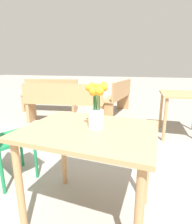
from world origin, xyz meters
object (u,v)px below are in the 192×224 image
Objects in this scene: table_back at (183,101)px; bench_far at (63,102)px; table_front at (89,143)px; bench_near at (118,97)px; cafe_chair at (1,135)px; bench_middle at (50,94)px; flower_vase at (96,110)px.

bench_far is at bearing -178.72° from table_back.
table_front is 3.14m from bench_near.
bench_far reaches higher than table_back.
table_front is 2.44m from bench_far.
cafe_chair is 0.59× the size of bench_middle.
table_front is 0.56× the size of bench_far.
cafe_chair is 3.03m from bench_near.
bench_near is 1.83m from bench_middle.
cafe_chair is at bearing -134.43° from table_back.
table_back is at bearing 1.28° from bench_far.
cafe_chair reaches higher than table_back.
cafe_chair is at bearing -67.19° from bench_middle.
table_back is (1.28, -1.01, 0.17)m from bench_near.
bench_far is (-1.29, 2.06, -0.17)m from table_front.
table_front is at bearing -57.84° from bench_far.
cafe_chair is 1.93m from bench_far.
cafe_chair reaches higher than bench_far.
bench_far is (0.87, -0.91, 0.01)m from bench_middle.
flower_vase is at bearing -113.03° from table_back.
table_front is 1.06× the size of cafe_chair.
table_back is (1.91, 1.95, 0.10)m from cafe_chair.
cafe_chair is at bearing -102.13° from bench_near.
bench_near is 1.78× the size of table_back.
flower_vase reaches higher than cafe_chair.
cafe_chair is (-1.03, 0.14, -0.37)m from flower_vase.
bench_middle is at bearing 133.68° from bench_far.
bench_near is at bearing 77.87° from cafe_chair.
cafe_chair reaches higher than table_front.
flower_vase is at bearing -56.71° from bench_far.
flower_vase is 2.48m from bench_far.
table_front is at bearing -159.50° from flower_vase.
bench_middle reaches higher than table_back.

